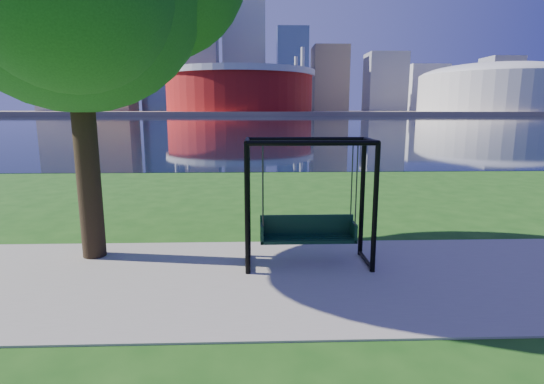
{
  "coord_description": "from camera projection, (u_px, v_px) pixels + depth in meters",
  "views": [
    {
      "loc": [
        -0.31,
        -7.26,
        2.82
      ],
      "look_at": [
        -0.06,
        0.0,
        1.41
      ],
      "focal_mm": 28.0,
      "sensor_mm": 36.0,
      "label": 1
    }
  ],
  "objects": [
    {
      "name": "arena",
      "position": [
        496.0,
        86.0,
        239.75
      ],
      "size": [
        84.0,
        84.0,
        26.56
      ],
      "color": "beige",
      "rests_on": "far_bank"
    },
    {
      "name": "far_bank",
      "position": [
        258.0,
        112.0,
        307.71
      ],
      "size": [
        900.0,
        228.0,
        2.0
      ],
      "primitive_type": "cube",
      "color": "#937F60",
      "rests_on": "ground"
    },
    {
      "name": "stadium",
      "position": [
        240.0,
        89.0,
        235.19
      ],
      "size": [
        83.0,
        83.0,
        32.0
      ],
      "color": "maroon",
      "rests_on": "far_bank"
    },
    {
      "name": "path",
      "position": [
        277.0,
        278.0,
        7.18
      ],
      "size": [
        120.0,
        4.0,
        0.03
      ],
      "primitive_type": "cube",
      "color": "#9E937F",
      "rests_on": "ground"
    },
    {
      "name": "skyline",
      "position": [
        252.0,
        65.0,
        314.06
      ],
      "size": [
        392.0,
        66.0,
        96.5
      ],
      "color": "gray",
      "rests_on": "far_bank"
    },
    {
      "name": "river",
      "position": [
        259.0,
        121.0,
        107.75
      ],
      "size": [
        900.0,
        180.0,
        0.02
      ],
      "primitive_type": "cube",
      "color": "black",
      "rests_on": "ground"
    },
    {
      "name": "ground",
      "position": [
        275.0,
        268.0,
        7.67
      ],
      "size": [
        900.0,
        900.0,
        0.0
      ],
      "primitive_type": "plane",
      "color": "#1E5114",
      "rests_on": "ground"
    },
    {
      "name": "swing",
      "position": [
        308.0,
        205.0,
        7.67
      ],
      "size": [
        2.28,
        1.0,
        2.33
      ],
      "rotation": [
        0.0,
        0.0,
        0.01
      ],
      "color": "black",
      "rests_on": "ground"
    }
  ]
}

